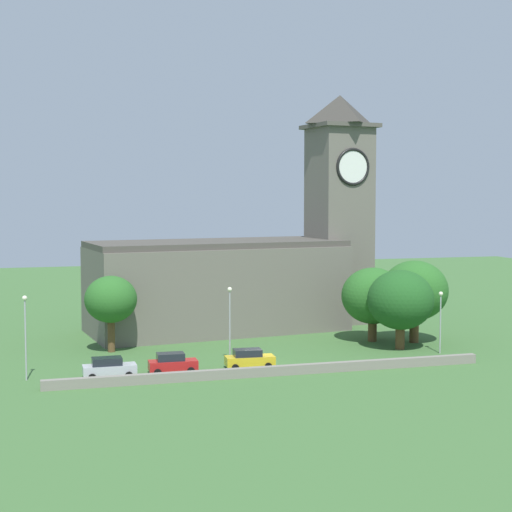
{
  "coord_description": "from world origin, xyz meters",
  "views": [
    {
      "loc": [
        -21.27,
        -72.76,
        16.22
      ],
      "look_at": [
        1.97,
        8.0,
        9.88
      ],
      "focal_mm": 56.24,
      "sensor_mm": 36.0,
      "label": 1
    }
  ],
  "objects_px": {
    "tree_riverside_east": "(401,300)",
    "car_red": "(172,363)",
    "streetlamp_west_mid": "(230,313)",
    "church": "(248,266)",
    "car_silver": "(109,368)",
    "car_yellow": "(249,359)",
    "tree_churchyard": "(111,300)",
    "streetlamp_central": "(441,312)",
    "tree_by_tower": "(415,291)",
    "tree_riverside_west": "(373,296)",
    "streetlamp_west_end": "(25,324)"
  },
  "relations": [
    {
      "from": "tree_riverside_east",
      "to": "car_red",
      "type": "bearing_deg",
      "value": -169.04
    },
    {
      "from": "streetlamp_west_mid",
      "to": "church",
      "type": "bearing_deg",
      "value": 69.8
    },
    {
      "from": "car_silver",
      "to": "car_yellow",
      "type": "distance_m",
      "value": 13.09
    },
    {
      "from": "car_silver",
      "to": "car_red",
      "type": "xyz_separation_m",
      "value": [
        5.76,
        0.22,
        0.02
      ]
    },
    {
      "from": "streetlamp_west_mid",
      "to": "tree_churchyard",
      "type": "height_order",
      "value": "tree_churchyard"
    },
    {
      "from": "tree_riverside_east",
      "to": "tree_churchyard",
      "type": "xyz_separation_m",
      "value": [
        -29.54,
        6.95,
        0.23
      ]
    },
    {
      "from": "car_red",
      "to": "streetlamp_central",
      "type": "distance_m",
      "value": 28.44
    },
    {
      "from": "car_silver",
      "to": "tree_riverside_east",
      "type": "xyz_separation_m",
      "value": [
        30.99,
        5.1,
        4.3
      ]
    },
    {
      "from": "streetlamp_central",
      "to": "tree_by_tower",
      "type": "xyz_separation_m",
      "value": [
        0.29,
        6.32,
        1.42
      ]
    },
    {
      "from": "tree_riverside_east",
      "to": "church",
      "type": "bearing_deg",
      "value": 124.49
    },
    {
      "from": "tree_riverside_west",
      "to": "streetlamp_west_mid",
      "type": "bearing_deg",
      "value": -158.06
    },
    {
      "from": "car_silver",
      "to": "tree_by_tower",
      "type": "height_order",
      "value": "tree_by_tower"
    },
    {
      "from": "car_silver",
      "to": "streetlamp_west_mid",
      "type": "relative_size",
      "value": 0.63
    },
    {
      "from": "car_silver",
      "to": "streetlamp_west_end",
      "type": "height_order",
      "value": "streetlamp_west_end"
    },
    {
      "from": "streetlamp_central",
      "to": "tree_riverside_east",
      "type": "bearing_deg",
      "value": 132.81
    },
    {
      "from": "tree_churchyard",
      "to": "tree_riverside_west",
      "type": "xyz_separation_m",
      "value": [
        28.64,
        -1.88,
        -0.38
      ]
    },
    {
      "from": "church",
      "to": "tree_riverside_east",
      "type": "distance_m",
      "value": 21.2
    },
    {
      "from": "car_silver",
      "to": "tree_riverside_east",
      "type": "relative_size",
      "value": 0.56
    },
    {
      "from": "streetlamp_central",
      "to": "tree_riverside_west",
      "type": "relative_size",
      "value": 0.78
    },
    {
      "from": "car_silver",
      "to": "tree_by_tower",
      "type": "bearing_deg",
      "value": 13.53
    },
    {
      "from": "car_yellow",
      "to": "streetlamp_west_end",
      "type": "relative_size",
      "value": 0.63
    },
    {
      "from": "church",
      "to": "car_silver",
      "type": "height_order",
      "value": "church"
    },
    {
      "from": "tree_riverside_east",
      "to": "tree_by_tower",
      "type": "bearing_deg",
      "value": 43.95
    },
    {
      "from": "streetlamp_central",
      "to": "tree_by_tower",
      "type": "bearing_deg",
      "value": 87.34
    },
    {
      "from": "streetlamp_west_mid",
      "to": "streetlamp_central",
      "type": "height_order",
      "value": "streetlamp_west_mid"
    },
    {
      "from": "car_silver",
      "to": "tree_riverside_west",
      "type": "distance_m",
      "value": 32.04
    },
    {
      "from": "church",
      "to": "tree_riverside_west",
      "type": "xyz_separation_m",
      "value": [
        11.03,
        -12.29,
        -2.57
      ]
    },
    {
      "from": "church",
      "to": "car_yellow",
      "type": "height_order",
      "value": "church"
    },
    {
      "from": "car_silver",
      "to": "streetlamp_west_mid",
      "type": "bearing_deg",
      "value": 13.37
    },
    {
      "from": "car_red",
      "to": "tree_churchyard",
      "type": "distance_m",
      "value": 13.37
    },
    {
      "from": "streetlamp_west_end",
      "to": "tree_by_tower",
      "type": "relative_size",
      "value": 0.83
    },
    {
      "from": "car_yellow",
      "to": "streetlamp_west_mid",
      "type": "distance_m",
      "value": 4.88
    },
    {
      "from": "church",
      "to": "car_silver",
      "type": "bearing_deg",
      "value": -130.31
    },
    {
      "from": "church",
      "to": "streetlamp_west_mid",
      "type": "relative_size",
      "value": 4.89
    },
    {
      "from": "streetlamp_west_mid",
      "to": "streetlamp_west_end",
      "type": "bearing_deg",
      "value": -174.73
    },
    {
      "from": "church",
      "to": "tree_riverside_west",
      "type": "relative_size",
      "value": 4.43
    },
    {
      "from": "tree_churchyard",
      "to": "tree_by_tower",
      "type": "distance_m",
      "value": 33.01
    },
    {
      "from": "church",
      "to": "car_red",
      "type": "bearing_deg",
      "value": -120.88
    },
    {
      "from": "church",
      "to": "car_silver",
      "type": "relative_size",
      "value": 7.77
    },
    {
      "from": "church",
      "to": "tree_by_tower",
      "type": "relative_size",
      "value": 4.02
    },
    {
      "from": "tree_riverside_east",
      "to": "car_yellow",
      "type": "bearing_deg",
      "value": -165.1
    },
    {
      "from": "church",
      "to": "car_yellow",
      "type": "xyz_separation_m",
      "value": [
        -5.98,
        -22.12,
        -6.72
      ]
    },
    {
      "from": "church",
      "to": "streetlamp_west_end",
      "type": "relative_size",
      "value": 4.86
    },
    {
      "from": "car_silver",
      "to": "car_yellow",
      "type": "height_order",
      "value": "car_silver"
    },
    {
      "from": "streetlamp_west_mid",
      "to": "tree_riverside_west",
      "type": "distance_m",
      "value": 19.69
    },
    {
      "from": "streetlamp_west_mid",
      "to": "tree_riverside_west",
      "type": "xyz_separation_m",
      "value": [
        18.27,
        7.36,
        0.14
      ]
    },
    {
      "from": "church",
      "to": "tree_churchyard",
      "type": "height_order",
      "value": "church"
    },
    {
      "from": "car_red",
      "to": "streetlamp_west_end",
      "type": "xyz_separation_m",
      "value": [
        -12.84,
        0.85,
        4.01
      ]
    },
    {
      "from": "tree_riverside_east",
      "to": "tree_riverside_west",
      "type": "height_order",
      "value": "tree_riverside_east"
    },
    {
      "from": "car_red",
      "to": "streetlamp_west_mid",
      "type": "xyz_separation_m",
      "value": [
        6.07,
        2.59,
        3.98
      ]
    }
  ]
}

